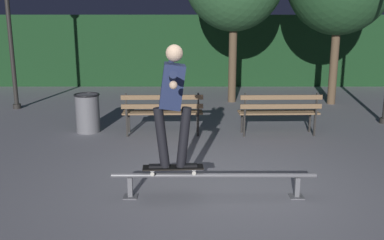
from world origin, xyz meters
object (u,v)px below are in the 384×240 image
object	(u,v)px
park_bench_leftmost	(161,109)
lamp_post_left	(6,11)
skateboarder	(171,96)
grind_rail	(212,179)
skateboard	(172,168)
park_bench_left_center	(278,109)
trash_can	(86,112)

from	to	relation	value
park_bench_leftmost	lamp_post_left	world-z (taller)	lamp_post_left
skateboarder	lamp_post_left	distance (m)	7.29
lamp_post_left	grind_rail	bearing A→B (deg)	-49.66
grind_rail	skateboard	bearing A→B (deg)	180.00
grind_rail	park_bench_leftmost	bearing A→B (deg)	105.75
skateboard	skateboarder	xyz separation A→B (m)	(0.00, 0.00, 0.94)
skateboarder	grind_rail	bearing A→B (deg)	-0.02
grind_rail	park_bench_left_center	xyz separation A→B (m)	(1.45, 3.07, 0.28)
lamp_post_left	park_bench_left_center	bearing A→B (deg)	-22.85
grind_rail	park_bench_left_center	world-z (taller)	park_bench_left_center
grind_rail	lamp_post_left	bearing A→B (deg)	130.34
skateboarder	park_bench_leftmost	bearing A→B (deg)	96.38
skateboarder	trash_can	world-z (taller)	skateboarder
skateboard	park_bench_leftmost	distance (m)	3.10
park_bench_leftmost	lamp_post_left	distance (m)	5.19
grind_rail	park_bench_leftmost	xyz separation A→B (m)	(-0.87, 3.07, 0.28)
park_bench_leftmost	lamp_post_left	bearing A→B (deg)	146.36
grind_rail	lamp_post_left	distance (m)	7.85
grind_rail	lamp_post_left	world-z (taller)	lamp_post_left
skateboarder	skateboard	bearing A→B (deg)	-176.26
grind_rail	skateboarder	bearing A→B (deg)	179.98
skateboard	park_bench_left_center	bearing A→B (deg)	57.22
trash_can	park_bench_left_center	bearing A→B (deg)	-4.04
grind_rail	skateboard	distance (m)	0.55
grind_rail	trash_can	bearing A→B (deg)	125.95
grind_rail	trash_can	world-z (taller)	trash_can
skateboarder	park_bench_leftmost	size ratio (longest dim) A/B	0.97
lamp_post_left	park_bench_leftmost	bearing A→B (deg)	-33.64
skateboarder	lamp_post_left	size ratio (longest dim) A/B	0.40
park_bench_leftmost	trash_can	bearing A→B (deg)	170.03
grind_rail	park_bench_left_center	distance (m)	3.41
skateboard	park_bench_left_center	size ratio (longest dim) A/B	0.49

